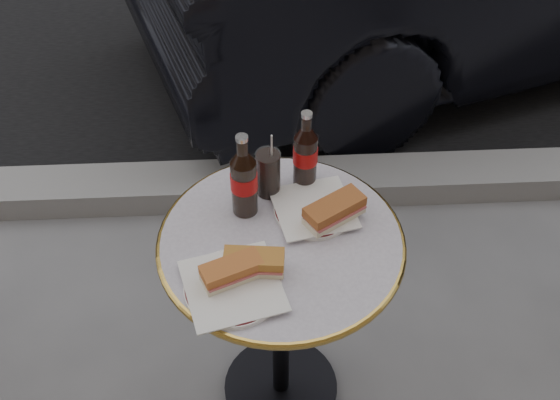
{
  "coord_description": "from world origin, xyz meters",
  "views": [
    {
      "loc": [
        -0.06,
        -1.15,
        2.04
      ],
      "look_at": [
        0.0,
        0.05,
        0.82
      ],
      "focal_mm": 45.0,
      "sensor_mm": 36.0,
      "label": 1
    }
  ],
  "objects_px": {
    "plate_left": "(233,288)",
    "cola_bottle_left": "(244,175)",
    "cola_bottle_right": "(306,149)",
    "plate_right": "(314,210)",
    "bistro_table": "(281,324)",
    "cola_glass": "(268,173)"
  },
  "relations": [
    {
      "from": "bistro_table",
      "to": "plate_left",
      "type": "relative_size",
      "value": 3.2
    },
    {
      "from": "cola_bottle_left",
      "to": "cola_bottle_right",
      "type": "distance_m",
      "value": 0.19
    },
    {
      "from": "cola_bottle_right",
      "to": "cola_glass",
      "type": "xyz_separation_m",
      "value": [
        -0.1,
        -0.03,
        -0.05
      ]
    },
    {
      "from": "cola_bottle_right",
      "to": "cola_glass",
      "type": "bearing_deg",
      "value": -161.51
    },
    {
      "from": "cola_bottle_left",
      "to": "plate_right",
      "type": "bearing_deg",
      "value": -5.1
    },
    {
      "from": "bistro_table",
      "to": "cola_bottle_right",
      "type": "xyz_separation_m",
      "value": [
        0.07,
        0.2,
        0.48
      ]
    },
    {
      "from": "plate_left",
      "to": "cola_glass",
      "type": "xyz_separation_m",
      "value": [
        0.1,
        0.32,
        0.06
      ]
    },
    {
      "from": "plate_left",
      "to": "cola_bottle_left",
      "type": "xyz_separation_m",
      "value": [
        0.03,
        0.26,
        0.12
      ]
    },
    {
      "from": "cola_glass",
      "to": "plate_left",
      "type": "bearing_deg",
      "value": -106.64
    },
    {
      "from": "plate_left",
      "to": "cola_glass",
      "type": "distance_m",
      "value": 0.34
    },
    {
      "from": "plate_right",
      "to": "cola_glass",
      "type": "xyz_separation_m",
      "value": [
        -0.11,
        0.08,
        0.06
      ]
    },
    {
      "from": "bistro_table",
      "to": "plate_left",
      "type": "distance_m",
      "value": 0.42
    },
    {
      "from": "plate_right",
      "to": "cola_bottle_left",
      "type": "height_order",
      "value": "cola_bottle_left"
    },
    {
      "from": "plate_left",
      "to": "cola_bottle_right",
      "type": "bearing_deg",
      "value": 61.22
    },
    {
      "from": "bistro_table",
      "to": "plate_right",
      "type": "distance_m",
      "value": 0.39
    },
    {
      "from": "bistro_table",
      "to": "cola_bottle_right",
      "type": "relative_size",
      "value": 3.12
    },
    {
      "from": "plate_right",
      "to": "cola_bottle_left",
      "type": "distance_m",
      "value": 0.21
    },
    {
      "from": "plate_right",
      "to": "cola_bottle_right",
      "type": "xyz_separation_m",
      "value": [
        -0.01,
        0.11,
        0.11
      ]
    },
    {
      "from": "cola_bottle_left",
      "to": "cola_bottle_right",
      "type": "xyz_separation_m",
      "value": [
        0.16,
        0.1,
        -0.01
      ]
    },
    {
      "from": "plate_left",
      "to": "cola_glass",
      "type": "bearing_deg",
      "value": 73.36
    },
    {
      "from": "bistro_table",
      "to": "cola_bottle_left",
      "type": "distance_m",
      "value": 0.51
    },
    {
      "from": "bistro_table",
      "to": "cola_bottle_left",
      "type": "xyz_separation_m",
      "value": [
        -0.09,
        0.11,
        0.49
      ]
    }
  ]
}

